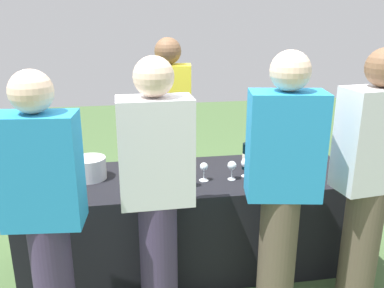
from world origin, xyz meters
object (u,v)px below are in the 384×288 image
(wine_glass_0, at_px, (191,173))
(server_pouring, at_px, (169,126))
(ice_bucket, at_px, (90,168))
(guest_2, at_px, (282,184))
(guest_0, at_px, (45,211))
(wine_glass_1, at_px, (204,168))
(wine_glass_3, at_px, (246,164))
(wine_bottle_3, at_px, (282,152))
(menu_board, at_px, (58,178))
(guest_1, at_px, (157,190))
(guest_3, at_px, (370,177))
(wine_bottle_1, at_px, (163,154))
(wine_bottle_0, at_px, (55,166))
(wine_glass_4, at_px, (266,167))
(wine_bottle_2, at_px, (247,156))
(wine_glass_2, at_px, (232,166))

(wine_glass_0, distance_m, server_pouring, 0.92)
(ice_bucket, xyz_separation_m, guest_2, (1.19, -0.73, 0.11))
(ice_bucket, relative_size, guest_0, 0.14)
(wine_glass_1, xyz_separation_m, wine_glass_3, (0.32, 0.03, 0.00))
(wine_bottle_3, height_order, menu_board, wine_bottle_3)
(wine_bottle_3, height_order, guest_1, guest_1)
(ice_bucket, relative_size, guest_3, 0.14)
(wine_bottle_1, relative_size, guest_1, 0.18)
(guest_2, distance_m, guest_3, 0.58)
(wine_bottle_0, relative_size, menu_board, 0.43)
(wine_bottle_1, height_order, wine_glass_4, wine_bottle_1)
(wine_glass_3, bearing_deg, server_pouring, 121.26)
(ice_bucket, xyz_separation_m, menu_board, (-0.41, 0.98, -0.45))
(wine_bottle_3, relative_size, guest_2, 0.18)
(wine_glass_0, xyz_separation_m, wine_glass_4, (0.56, 0.03, -0.00))
(wine_bottle_0, xyz_separation_m, wine_glass_4, (1.51, -0.24, -0.01))
(wine_bottle_0, height_order, ice_bucket, wine_bottle_0)
(server_pouring, height_order, guest_2, guest_2)
(guest_3, bearing_deg, menu_board, 135.34)
(server_pouring, relative_size, guest_2, 1.00)
(wine_glass_1, bearing_deg, wine_glass_4, -7.72)
(menu_board, bearing_deg, wine_glass_4, -30.60)
(guest_0, relative_size, guest_3, 0.96)
(wine_glass_3, xyz_separation_m, guest_2, (0.05, -0.59, 0.09))
(wine_bottle_1, relative_size, wine_glass_4, 2.15)
(wine_bottle_2, xyz_separation_m, server_pouring, (-0.53, 0.65, 0.09))
(guest_2, height_order, menu_board, guest_2)
(wine_bottle_1, bearing_deg, wine_bottle_2, -11.86)
(guest_3, height_order, menu_board, guest_3)
(wine_bottle_0, distance_m, guest_3, 2.14)
(wine_bottle_0, bearing_deg, wine_glass_2, -8.47)
(menu_board, bearing_deg, wine_glass_1, -37.87)
(server_pouring, bearing_deg, menu_board, -9.60)
(wine_bottle_2, height_order, wine_glass_2, wine_bottle_2)
(wine_glass_2, distance_m, ice_bucket, 1.04)
(wine_bottle_2, relative_size, wine_glass_1, 2.25)
(wine_glass_1, xyz_separation_m, server_pouring, (-0.16, 0.83, 0.10))
(wine_bottle_1, distance_m, wine_glass_0, 0.43)
(wine_bottle_2, relative_size, wine_glass_3, 2.20)
(wine_glass_4, bearing_deg, guest_0, -158.69)
(wine_bottle_0, height_order, wine_glass_3, wine_bottle_0)
(ice_bucket, bearing_deg, wine_bottle_2, 0.23)
(ice_bucket, relative_size, guest_1, 0.14)
(wine_bottle_3, bearing_deg, menu_board, 153.49)
(wine_bottle_1, xyz_separation_m, server_pouring, (0.11, 0.51, 0.09))
(wine_glass_2, distance_m, guest_0, 1.34)
(ice_bucket, bearing_deg, wine_bottle_0, 179.36)
(wine_glass_2, bearing_deg, wine_bottle_1, 145.58)
(wine_bottle_0, relative_size, wine_glass_0, 2.22)
(wine_bottle_0, bearing_deg, wine_glass_1, -9.44)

